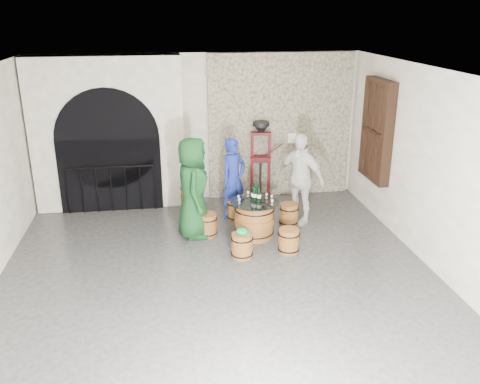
{
  "coord_description": "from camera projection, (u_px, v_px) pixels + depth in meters",
  "views": [
    {
      "loc": [
        -0.76,
        -6.87,
        4.06
      ],
      "look_at": [
        0.5,
        1.34,
        1.05
      ],
      "focal_mm": 38.0,
      "sensor_mm": 36.0,
      "label": 1
    }
  ],
  "objects": [
    {
      "name": "barrel_stool_near_left",
      "position": [
        242.0,
        246.0,
        8.73
      ],
      "size": [
        0.39,
        0.39,
        0.44
      ],
      "color": "brown",
      "rests_on": "ground"
    },
    {
      "name": "wine_bottle_right",
      "position": [
        253.0,
        193.0,
        9.43
      ],
      "size": [
        0.08,
        0.08,
        0.32
      ],
      "color": "black",
      "rests_on": "barrel_table"
    },
    {
      "name": "green_cap",
      "position": [
        242.0,
        232.0,
        8.64
      ],
      "size": [
        0.24,
        0.2,
        0.11
      ],
      "color": "#0D9249",
      "rests_on": "barrel_stool_near_left"
    },
    {
      "name": "barrel_stool_right",
      "position": [
        289.0,
        214.0,
        10.05
      ],
      "size": [
        0.39,
        0.39,
        0.44
      ],
      "color": "brown",
      "rests_on": "ground"
    },
    {
      "name": "corking_press",
      "position": [
        261.0,
        155.0,
        11.11
      ],
      "size": [
        0.74,
        0.47,
        1.77
      ],
      "rotation": [
        0.0,
        0.0,
        -0.17
      ],
      "color": "#490C14",
      "rests_on": "ground"
    },
    {
      "name": "barrel_stool_far",
      "position": [
        236.0,
        209.0,
        10.3
      ],
      "size": [
        0.39,
        0.39,
        0.44
      ],
      "color": "brown",
      "rests_on": "ground"
    },
    {
      "name": "shuttered_window",
      "position": [
        376.0,
        130.0,
        9.97
      ],
      "size": [
        0.23,
        1.1,
        2.0
      ],
      "color": "black",
      "rests_on": "wall_right"
    },
    {
      "name": "tasting_glass_b",
      "position": [
        272.0,
        197.0,
        9.44
      ],
      "size": [
        0.05,
        0.05,
        0.1
      ],
      "primitive_type": null,
      "color": "#C56426",
      "rests_on": "barrel_table"
    },
    {
      "name": "barrel_table",
      "position": [
        254.0,
        219.0,
        9.49
      ],
      "size": [
        0.91,
        0.91,
        0.7
      ],
      "color": "brown",
      "rests_on": "ground"
    },
    {
      "name": "tasting_glass_e",
      "position": [
        272.0,
        202.0,
        9.2
      ],
      "size": [
        0.05,
        0.05,
        0.1
      ],
      "primitive_type": null,
      "color": "#C56426",
      "rests_on": "barrel_table"
    },
    {
      "name": "person_green",
      "position": [
        193.0,
        188.0,
        9.32
      ],
      "size": [
        0.63,
        0.95,
        1.9
      ],
      "primitive_type": "imported",
      "rotation": [
        0.0,
        0.0,
        1.54
      ],
      "color": "#113C19",
      "rests_on": "ground"
    },
    {
      "name": "tasting_glass_c",
      "position": [
        248.0,
        194.0,
        9.62
      ],
      "size": [
        0.05,
        0.05,
        0.1
      ],
      "primitive_type": null,
      "color": "#C56426",
      "rests_on": "barrel_table"
    },
    {
      "name": "tasting_glass_f",
      "position": [
        238.0,
        198.0,
        9.41
      ],
      "size": [
        0.05,
        0.05,
        0.1
      ],
      "primitive_type": null,
      "color": "#C56426",
      "rests_on": "barrel_table"
    },
    {
      "name": "ceiling",
      "position": [
        218.0,
        77.0,
        6.78
      ],
      "size": [
        8.0,
        8.0,
        0.0
      ],
      "primitive_type": "plane",
      "rotation": [
        3.14,
        0.0,
        0.0
      ],
      "color": "beige",
      "rests_on": "wall_back"
    },
    {
      "name": "arched_opening",
      "position": [
        108.0,
        135.0,
        10.54
      ],
      "size": [
        3.1,
        0.6,
        3.19
      ],
      "color": "silver",
      "rests_on": "ground"
    },
    {
      "name": "control_box",
      "position": [
        292.0,
        138.0,
        11.29
      ],
      "size": [
        0.18,
        0.1,
        0.22
      ],
      "primitive_type": "cube",
      "color": "silver",
      "rests_on": "wall_back"
    },
    {
      "name": "tasting_glass_a",
      "position": [
        239.0,
        201.0,
        9.27
      ],
      "size": [
        0.05,
        0.05,
        0.1
      ],
      "primitive_type": null,
      "color": "#C56426",
      "rests_on": "barrel_table"
    },
    {
      "name": "wine_bottle_center",
      "position": [
        259.0,
        195.0,
        9.34
      ],
      "size": [
        0.08,
        0.08,
        0.32
      ],
      "color": "black",
      "rests_on": "barrel_table"
    },
    {
      "name": "wall_front",
      "position": [
        284.0,
        376.0,
        3.61
      ],
      "size": [
        8.0,
        0.0,
        8.0
      ],
      "primitive_type": "plane",
      "rotation": [
        -1.57,
        0.0,
        0.0
      ],
      "color": "silver",
      "rests_on": "ground"
    },
    {
      "name": "barrel_stool_left",
      "position": [
        207.0,
        225.0,
        9.56
      ],
      "size": [
        0.39,
        0.39,
        0.44
      ],
      "color": "brown",
      "rests_on": "ground"
    },
    {
      "name": "ground",
      "position": [
        221.0,
        286.0,
        7.87
      ],
      "size": [
        8.0,
        8.0,
        0.0
      ],
      "primitive_type": "plane",
      "color": "#2D2D30",
      "rests_on": "ground"
    },
    {
      "name": "wall_back",
      "position": [
        199.0,
        128.0,
        11.04
      ],
      "size": [
        8.0,
        0.0,
        8.0
      ],
      "primitive_type": "plane",
      "rotation": [
        1.57,
        0.0,
        0.0
      ],
      "color": "silver",
      "rests_on": "ground"
    },
    {
      "name": "side_barrel",
      "position": [
        191.0,
        197.0,
        10.76
      ],
      "size": [
        0.46,
        0.46,
        0.61
      ],
      "rotation": [
        0.0,
        0.0,
        -0.35
      ],
      "color": "brown",
      "rests_on": "ground"
    },
    {
      "name": "person_blue",
      "position": [
        234.0,
        179.0,
        10.2
      ],
      "size": [
        0.73,
        0.69,
        1.67
      ],
      "primitive_type": "imported",
      "rotation": [
        0.0,
        0.0,
        0.65
      ],
      "color": "navy",
      "rests_on": "ground"
    },
    {
      "name": "tasting_glass_d",
      "position": [
        267.0,
        196.0,
        9.52
      ],
      "size": [
        0.05,
        0.05,
        0.1
      ],
      "primitive_type": null,
      "color": "#C56426",
      "rests_on": "barrel_table"
    },
    {
      "name": "stone_facing_panel",
      "position": [
        280.0,
        126.0,
        11.25
      ],
      "size": [
        3.2,
        0.12,
        3.18
      ],
      "primitive_type": "cube",
      "color": "#A29A81",
      "rests_on": "ground"
    },
    {
      "name": "barrel_stool_near_right",
      "position": [
        289.0,
        241.0,
        8.91
      ],
      "size": [
        0.39,
        0.39,
        0.44
      ],
      "color": "brown",
      "rests_on": "ground"
    },
    {
      "name": "wall_right",
      "position": [
        445.0,
        178.0,
        7.83
      ],
      "size": [
        0.0,
        8.0,
        8.0
      ],
      "primitive_type": "plane",
      "rotation": [
        1.57,
        0.0,
        -1.57
      ],
      "color": "silver",
      "rests_on": "ground"
    },
    {
      "name": "wine_bottle_left",
      "position": [
        254.0,
        194.0,
        9.39
      ],
      "size": [
        0.08,
        0.08,
        0.32
      ],
      "color": "black",
      "rests_on": "barrel_table"
    },
    {
      "name": "person_white",
      "position": [
        300.0,
        179.0,
        9.96
      ],
      "size": [
        1.05,
        1.09,
        1.83
      ],
      "primitive_type": "imported",
      "rotation": [
        0.0,
        0.0,
        -0.83
      ],
      "color": "silver",
      "rests_on": "ground"
    }
  ]
}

